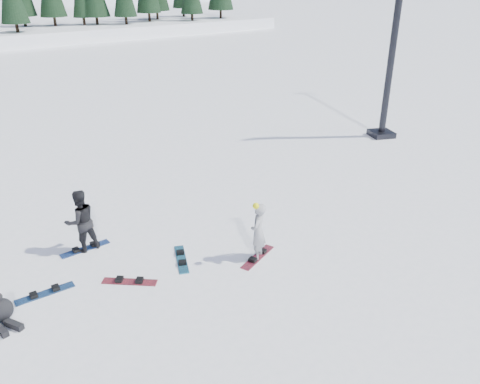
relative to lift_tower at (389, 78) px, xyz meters
The scene contains 10 objects.
ground 14.29m from the lift_tower, 163.33° to the right, with size 420.00×420.00×0.00m, color white.
lift_tower is the anchor object (origin of this frame).
snowboarder_woman 13.52m from the lift_tower, 158.45° to the right, with size 0.77×0.71×1.92m.
snowboarder_man 16.47m from the lift_tower, behind, with size 0.95×0.74×1.96m, color black.
seated_rider 19.56m from the lift_tower, behind, with size 0.70×1.03×0.80m.
snowboard_woman 13.68m from the lift_tower, 158.46° to the right, with size 1.50×0.28×0.03m, color maroon.
snowboard_man 16.62m from the lift_tower, behind, with size 1.50×0.28×0.03m, color navy.
snowboard_loose_c 18.42m from the lift_tower, behind, with size 1.50×0.28×0.03m, color navy.
snowboard_loose_a 15.02m from the lift_tower, 165.79° to the right, with size 1.50×0.28×0.03m, color #186387.
snowboard_loose_b 16.67m from the lift_tower, 166.95° to the right, with size 1.50×0.28×0.03m, color maroon.
Camera 1 is at (-6.66, -9.87, 7.64)m, focal length 35.00 mm.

